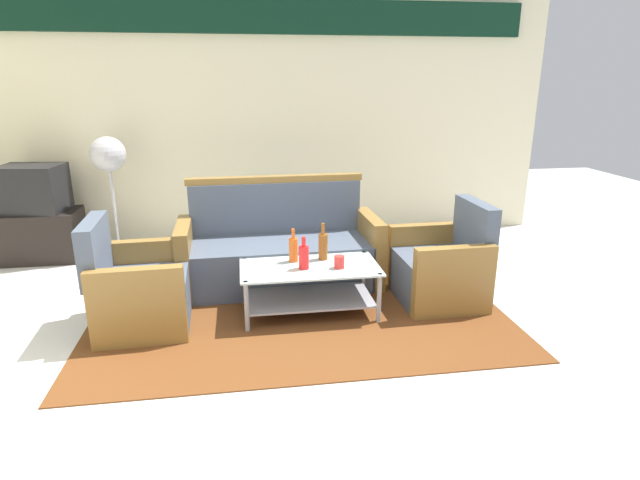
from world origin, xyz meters
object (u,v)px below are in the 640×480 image
(armchair_left, at_px, (139,291))
(armchair_right, at_px, (441,268))
(bottle_brown, at_px, (323,246))
(bottle_orange, at_px, (293,249))
(bottle_red, at_px, (304,257))
(television, at_px, (33,189))
(tv_stand, at_px, (41,235))
(coffee_table, at_px, (310,282))
(pedestal_fan, at_px, (109,161))
(couch, at_px, (280,251))
(cup, at_px, (339,262))

(armchair_left, distance_m, armchair_right, 2.47)
(armchair_left, distance_m, bottle_brown, 1.48)
(bottle_orange, relative_size, bottle_brown, 0.90)
(bottle_red, height_order, television, television)
(bottle_orange, relative_size, tv_stand, 0.35)
(bottle_red, bearing_deg, coffee_table, 49.02)
(bottle_brown, xyz_separation_m, pedestal_fan, (-1.99, 1.65, 0.49))
(couch, bearing_deg, bottle_orange, 96.17)
(armchair_left, relative_size, television, 1.30)
(bottle_orange, relative_size, pedestal_fan, 0.22)
(couch, distance_m, tv_stand, 2.66)
(coffee_table, xyz_separation_m, bottle_brown, (0.13, 0.13, 0.26))
(armchair_left, distance_m, tv_stand, 2.19)
(couch, xyz_separation_m, pedestal_fan, (-1.67, 1.12, 0.70))
(armchair_right, relative_size, tv_stand, 1.06)
(cup, bearing_deg, bottle_brown, 112.83)
(armchair_right, bearing_deg, armchair_left, 91.33)
(armchair_left, relative_size, armchair_right, 1.00)
(couch, height_order, bottle_red, couch)
(armchair_right, distance_m, cup, 0.96)
(tv_stand, bearing_deg, coffee_table, -33.57)
(cup, height_order, television, television)
(cup, bearing_deg, television, 147.27)
(bottle_red, xyz_separation_m, television, (-2.56, 1.80, 0.25))
(armchair_right, relative_size, coffee_table, 0.77)
(cup, relative_size, tv_stand, 0.12)
(coffee_table, xyz_separation_m, television, (-2.62, 1.74, 0.49))
(armchair_left, relative_size, cup, 8.50)
(coffee_table, distance_m, bottle_orange, 0.29)
(television, bearing_deg, coffee_table, 154.41)
(bottle_orange, bearing_deg, pedestal_fan, 136.26)
(armchair_left, xyz_separation_m, bottle_orange, (1.21, 0.14, 0.23))
(tv_stand, bearing_deg, armchair_right, -23.65)
(bottle_red, bearing_deg, television, 144.96)
(armchair_right, height_order, bottle_red, armchair_right)
(armchair_left, bearing_deg, cup, 85.22)
(couch, distance_m, bottle_red, 0.76)
(bottle_orange, height_order, bottle_brown, bottle_brown)
(tv_stand, bearing_deg, bottle_orange, -32.87)
(bottle_orange, bearing_deg, bottle_red, -70.69)
(bottle_brown, bearing_deg, coffee_table, -134.39)
(coffee_table, relative_size, cup, 11.00)
(television, bearing_deg, tv_stand, 90.00)
(cup, bearing_deg, armchair_left, 177.68)
(cup, relative_size, pedestal_fan, 0.08)
(armchair_left, bearing_deg, coffee_table, 88.63)
(armchair_right, height_order, tv_stand, armchair_right)
(armchair_left, distance_m, coffee_table, 1.32)
(bottle_brown, bearing_deg, television, 149.73)
(bottle_brown, distance_m, pedestal_fan, 2.63)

